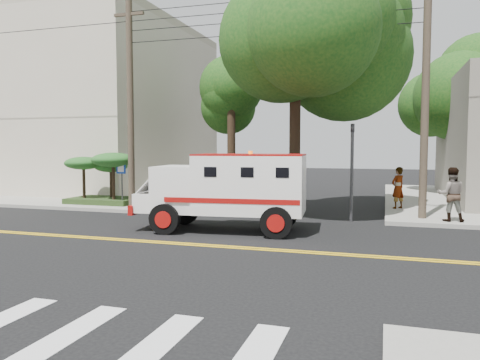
% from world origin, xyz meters
% --- Properties ---
extents(ground, '(100.00, 100.00, 0.00)m').
position_xyz_m(ground, '(0.00, 0.00, 0.00)').
color(ground, black).
rests_on(ground, ground).
extents(sidewalk_nw, '(17.00, 17.00, 0.15)m').
position_xyz_m(sidewalk_nw, '(-13.50, 13.50, 0.07)').
color(sidewalk_nw, gray).
rests_on(sidewalk_nw, ground).
extents(building_left, '(16.00, 14.00, 10.00)m').
position_xyz_m(building_left, '(-15.50, 15.00, 5.15)').
color(building_left, beige).
rests_on(building_left, sidewalk_nw).
extents(utility_pole_left, '(0.28, 0.28, 9.00)m').
position_xyz_m(utility_pole_left, '(-5.60, 6.00, 4.50)').
color(utility_pole_left, '#382D23').
rests_on(utility_pole_left, ground).
extents(utility_pole_right, '(0.28, 0.28, 9.00)m').
position_xyz_m(utility_pole_right, '(6.30, 6.20, 4.50)').
color(utility_pole_right, '#382D23').
rests_on(utility_pole_right, ground).
extents(tree_main, '(6.08, 5.70, 9.85)m').
position_xyz_m(tree_main, '(1.94, 6.21, 7.20)').
color(tree_main, black).
rests_on(tree_main, ground).
extents(tree_left, '(4.48, 4.20, 7.70)m').
position_xyz_m(tree_left, '(-2.68, 11.79, 5.73)').
color(tree_left, black).
rests_on(tree_left, ground).
extents(tree_right, '(4.80, 4.50, 8.20)m').
position_xyz_m(tree_right, '(8.84, 15.77, 6.09)').
color(tree_right, black).
rests_on(tree_right, ground).
extents(traffic_signal, '(0.15, 0.18, 3.60)m').
position_xyz_m(traffic_signal, '(3.80, 5.60, 2.23)').
color(traffic_signal, '#3F3F42').
rests_on(traffic_signal, ground).
extents(accessibility_sign, '(0.45, 0.10, 2.02)m').
position_xyz_m(accessibility_sign, '(-6.20, 6.17, 1.37)').
color(accessibility_sign, '#3F3F42').
rests_on(accessibility_sign, ground).
extents(palm_planter, '(3.52, 2.63, 2.36)m').
position_xyz_m(palm_planter, '(-7.44, 6.62, 1.65)').
color(palm_planter, '#1E3314').
rests_on(palm_planter, sidewalk_nw).
extents(armored_truck, '(5.72, 2.69, 2.52)m').
position_xyz_m(armored_truck, '(0.11, 2.36, 1.44)').
color(armored_truck, white).
rests_on(armored_truck, ground).
extents(pedestrian_a, '(0.75, 0.75, 1.76)m').
position_xyz_m(pedestrian_a, '(5.50, 8.75, 1.03)').
color(pedestrian_a, gray).
rests_on(pedestrian_a, sidewalk_ne).
extents(pedestrian_b, '(0.94, 0.75, 1.89)m').
position_xyz_m(pedestrian_b, '(7.19, 5.69, 1.10)').
color(pedestrian_b, gray).
rests_on(pedestrian_b, sidewalk_ne).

